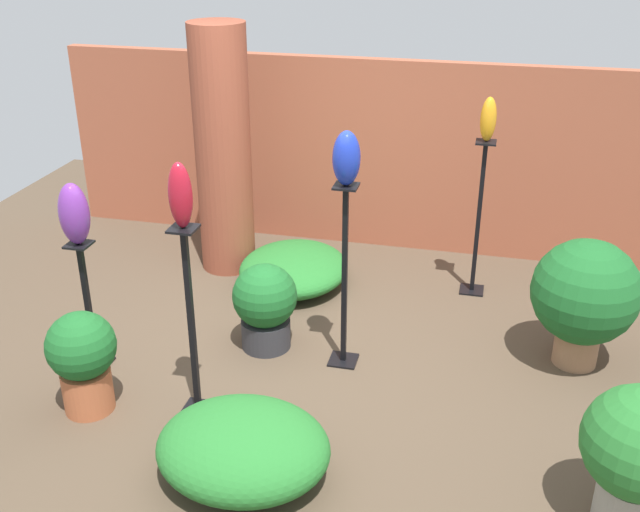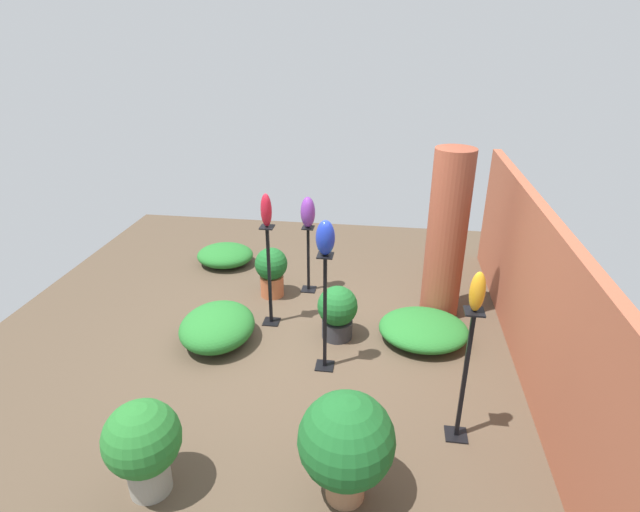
{
  "view_description": "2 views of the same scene",
  "coord_description": "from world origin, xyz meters",
  "px_view_note": "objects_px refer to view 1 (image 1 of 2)",
  "views": [
    {
      "loc": [
        1.3,
        -4.3,
        3.02
      ],
      "look_at": [
        0.19,
        0.27,
        0.79
      ],
      "focal_mm": 42.0,
      "sensor_mm": 36.0,
      "label": 1
    },
    {
      "loc": [
        4.84,
        0.78,
        3.4
      ],
      "look_at": [
        0.0,
        0.09,
        1.16
      ],
      "focal_mm": 28.0,
      "sensor_mm": 36.0,
      "label": 2
    }
  ],
  "objects_px": {
    "art_vase_amber": "(488,119)",
    "pedestal_cobalt": "(344,285)",
    "brick_pillar": "(223,152)",
    "pedestal_ruby": "(192,331)",
    "potted_plant_back_center": "(265,304)",
    "potted_plant_front_left": "(639,451)",
    "pedestal_violet": "(89,312)",
    "art_vase_violet": "(74,214)",
    "pedestal_amber": "(478,225)",
    "potted_plant_front_right": "(83,357)",
    "art_vase_cobalt": "(346,158)",
    "potted_plant_walkway_edge": "(585,295)",
    "art_vase_ruby": "(180,195)"
  },
  "relations": [
    {
      "from": "art_vase_amber",
      "to": "potted_plant_front_left",
      "type": "distance_m",
      "value": 2.86
    },
    {
      "from": "potted_plant_back_center",
      "to": "art_vase_cobalt",
      "type": "bearing_deg",
      "value": -6.51
    },
    {
      "from": "brick_pillar",
      "to": "art_vase_cobalt",
      "type": "relative_size",
      "value": 5.94
    },
    {
      "from": "art_vase_cobalt",
      "to": "art_vase_violet",
      "type": "bearing_deg",
      "value": -165.01
    },
    {
      "from": "potted_plant_front_left",
      "to": "potted_plant_front_right",
      "type": "height_order",
      "value": "potted_plant_front_left"
    },
    {
      "from": "pedestal_amber",
      "to": "potted_plant_front_right",
      "type": "xyz_separation_m",
      "value": [
        -2.35,
        -2.27,
        -0.21
      ]
    },
    {
      "from": "potted_plant_front_right",
      "to": "art_vase_violet",
      "type": "bearing_deg",
      "value": 114.46
    },
    {
      "from": "potted_plant_back_center",
      "to": "brick_pillar",
      "type": "bearing_deg",
      "value": 120.8
    },
    {
      "from": "pedestal_cobalt",
      "to": "potted_plant_front_right",
      "type": "bearing_deg",
      "value": -148.02
    },
    {
      "from": "art_vase_cobalt",
      "to": "potted_plant_front_left",
      "type": "height_order",
      "value": "art_vase_cobalt"
    },
    {
      "from": "potted_plant_front_left",
      "to": "potted_plant_front_right",
      "type": "bearing_deg",
      "value": 175.84
    },
    {
      "from": "potted_plant_back_center",
      "to": "potted_plant_front_left",
      "type": "height_order",
      "value": "potted_plant_front_left"
    },
    {
      "from": "potted_plant_walkway_edge",
      "to": "art_vase_amber",
      "type": "bearing_deg",
      "value": 129.49
    },
    {
      "from": "art_vase_violet",
      "to": "potted_plant_front_right",
      "type": "bearing_deg",
      "value": -65.54
    },
    {
      "from": "pedestal_violet",
      "to": "potted_plant_front_left",
      "type": "xyz_separation_m",
      "value": [
        3.51,
        -0.72,
        0.05
      ]
    },
    {
      "from": "art_vase_amber",
      "to": "pedestal_cobalt",
      "type": "bearing_deg",
      "value": -122.49
    },
    {
      "from": "potted_plant_back_center",
      "to": "potted_plant_front_right",
      "type": "bearing_deg",
      "value": -131.72
    },
    {
      "from": "potted_plant_back_center",
      "to": "pedestal_ruby",
      "type": "bearing_deg",
      "value": -103.04
    },
    {
      "from": "art_vase_ruby",
      "to": "potted_plant_front_right",
      "type": "bearing_deg",
      "value": -167.96
    },
    {
      "from": "brick_pillar",
      "to": "potted_plant_back_center",
      "type": "bearing_deg",
      "value": -59.2
    },
    {
      "from": "pedestal_amber",
      "to": "art_vase_ruby",
      "type": "xyz_separation_m",
      "value": [
        -1.65,
        -2.12,
        0.89
      ]
    },
    {
      "from": "art_vase_amber",
      "to": "potted_plant_walkway_edge",
      "type": "distance_m",
      "value": 1.55
    },
    {
      "from": "potted_plant_back_center",
      "to": "potted_plant_front_right",
      "type": "relative_size",
      "value": 0.94
    },
    {
      "from": "brick_pillar",
      "to": "art_vase_violet",
      "type": "xyz_separation_m",
      "value": [
        -0.37,
        -1.78,
        0.09
      ]
    },
    {
      "from": "brick_pillar",
      "to": "art_vase_violet",
      "type": "distance_m",
      "value": 1.82
    },
    {
      "from": "art_vase_amber",
      "to": "potted_plant_back_center",
      "type": "height_order",
      "value": "art_vase_amber"
    },
    {
      "from": "pedestal_cobalt",
      "to": "art_vase_violet",
      "type": "height_order",
      "value": "art_vase_violet"
    },
    {
      "from": "potted_plant_back_center",
      "to": "potted_plant_walkway_edge",
      "type": "xyz_separation_m",
      "value": [
        2.23,
        0.31,
        0.2
      ]
    },
    {
      "from": "brick_pillar",
      "to": "art_vase_cobalt",
      "type": "distance_m",
      "value": 1.94
    },
    {
      "from": "brick_pillar",
      "to": "art_vase_ruby",
      "type": "relative_size",
      "value": 5.42
    },
    {
      "from": "pedestal_ruby",
      "to": "art_vase_violet",
      "type": "distance_m",
      "value": 1.13
    },
    {
      "from": "brick_pillar",
      "to": "pedestal_ruby",
      "type": "distance_m",
      "value": 2.23
    },
    {
      "from": "potted_plant_front_right",
      "to": "potted_plant_walkway_edge",
      "type": "bearing_deg",
      "value": 22.83
    },
    {
      "from": "brick_pillar",
      "to": "pedestal_violet",
      "type": "height_order",
      "value": "brick_pillar"
    },
    {
      "from": "pedestal_cobalt",
      "to": "art_vase_amber",
      "type": "xyz_separation_m",
      "value": [
        0.85,
        1.33,
        0.88
      ]
    },
    {
      "from": "pedestal_amber",
      "to": "potted_plant_front_right",
      "type": "distance_m",
      "value": 3.27
    },
    {
      "from": "pedestal_amber",
      "to": "pedestal_ruby",
      "type": "bearing_deg",
      "value": -127.93
    },
    {
      "from": "potted_plant_front_left",
      "to": "brick_pillar",
      "type": "bearing_deg",
      "value": 141.48
    },
    {
      "from": "art_vase_violet",
      "to": "potted_plant_walkway_edge",
      "type": "xyz_separation_m",
      "value": [
        3.35,
        0.84,
        -0.62
      ]
    },
    {
      "from": "art_vase_violet",
      "to": "pedestal_amber",
      "type": "bearing_deg",
      "value": 34.87
    },
    {
      "from": "pedestal_amber",
      "to": "pedestal_cobalt",
      "type": "relative_size",
      "value": 0.98
    },
    {
      "from": "art_vase_amber",
      "to": "art_vase_ruby",
      "type": "bearing_deg",
      "value": -127.93
    },
    {
      "from": "pedestal_violet",
      "to": "art_vase_violet",
      "type": "distance_m",
      "value": 0.74
    },
    {
      "from": "art_vase_cobalt",
      "to": "pedestal_cobalt",
      "type": "bearing_deg",
      "value": 90.0
    },
    {
      "from": "pedestal_cobalt",
      "to": "pedestal_violet",
      "type": "bearing_deg",
      "value": -165.01
    },
    {
      "from": "pedestal_amber",
      "to": "pedestal_violet",
      "type": "xyz_separation_m",
      "value": [
        -2.57,
        -1.79,
        -0.18
      ]
    },
    {
      "from": "pedestal_ruby",
      "to": "pedestal_violet",
      "type": "bearing_deg",
      "value": 160.28
    },
    {
      "from": "pedestal_violet",
      "to": "potted_plant_front_right",
      "type": "distance_m",
      "value": 0.53
    },
    {
      "from": "brick_pillar",
      "to": "art_vase_cobalt",
      "type": "height_order",
      "value": "brick_pillar"
    },
    {
      "from": "pedestal_violet",
      "to": "potted_plant_back_center",
      "type": "height_order",
      "value": "pedestal_violet"
    }
  ]
}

